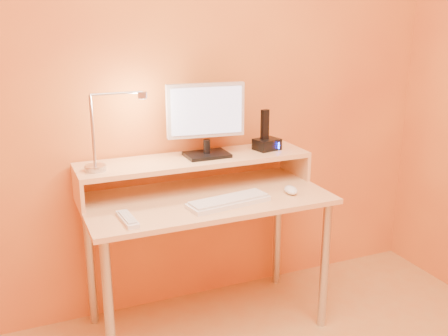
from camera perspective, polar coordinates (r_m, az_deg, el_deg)
name	(u,v)px	position (r m, az deg, el deg)	size (l,w,h in m)	color
wall_back	(183,81)	(2.72, -4.58, 9.57)	(3.00, 0.04, 2.50)	orange
desk_leg_fl	(109,312)	(2.36, -12.60, -15.33)	(0.04, 0.04, 0.69)	#B7B7BE
desk_leg_fr	(325,266)	(2.73, 11.06, -10.57)	(0.04, 0.04, 0.69)	#B7B7BE
desk_leg_bl	(90,263)	(2.80, -14.58, -10.15)	(0.04, 0.04, 0.69)	#B7B7BE
desk_leg_br	(277,230)	(3.11, 5.92, -6.81)	(0.04, 0.04, 0.69)	#B7B7BE
desk_lower	(206,199)	(2.55, -2.00, -3.41)	(1.20, 0.60, 0.03)	#ECB079
shelf_riser_left	(78,190)	(2.53, -15.86, -2.31)	(0.02, 0.30, 0.14)	#ECB079
shelf_riser_right	(295,163)	(2.90, 7.84, 0.60)	(0.02, 0.30, 0.14)	#ECB079
desk_shelf	(195,160)	(2.64, -3.21, 0.89)	(1.20, 0.30, 0.03)	#ECB079
monitor_foot	(207,155)	(2.65, -1.91, 1.49)	(0.22, 0.16, 0.02)	black
monitor_neck	(207,146)	(2.64, -1.92, 2.41)	(0.04, 0.04, 0.07)	black
monitor_panel	(206,110)	(2.61, -2.04, 6.39)	(0.40, 0.04, 0.27)	silver
monitor_back	(204,110)	(2.63, -2.23, 6.48)	(0.36, 0.01, 0.23)	black
monitor_screen	(207,111)	(2.59, -1.89, 6.33)	(0.36, 0.00, 0.24)	silver
lamp_base	(95,168)	(2.48, -14.04, 0.01)	(0.10, 0.10, 0.03)	#B7B7BE
lamp_post	(93,131)	(2.44, -14.33, 4.00)	(0.01, 0.01, 0.33)	#B7B7BE
lamp_arm	(117,93)	(2.43, -11.79, 8.09)	(0.01, 0.01, 0.24)	#B7B7BE
lamp_head	(142,95)	(2.46, -9.01, 7.97)	(0.04, 0.04, 0.03)	#B7B7BE
lamp_bulb	(143,98)	(2.46, -8.99, 7.60)	(0.03, 0.03, 0.00)	#FFEAC6
phone_dock	(267,144)	(2.79, 4.76, 2.63)	(0.13, 0.10, 0.06)	black
phone_handset	(265,124)	(2.76, 4.54, 4.82)	(0.04, 0.03, 0.16)	black
phone_led	(279,146)	(2.77, 6.08, 2.48)	(0.01, 0.00, 0.04)	#1A3AFD
keyboard	(229,202)	(2.44, 0.53, -3.80)	(0.40, 0.13, 0.02)	white
mouse	(291,190)	(2.60, 7.40, -2.42)	(0.06, 0.11, 0.04)	white
remote_control	(127,219)	(2.28, -10.63, -5.59)	(0.05, 0.20, 0.02)	white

